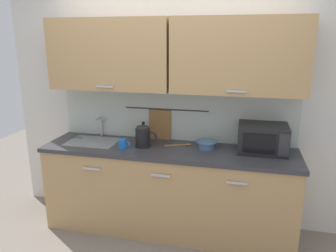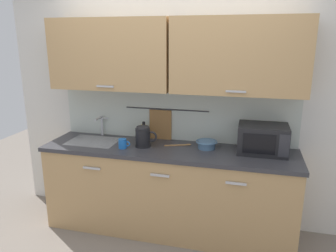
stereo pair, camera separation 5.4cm
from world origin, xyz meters
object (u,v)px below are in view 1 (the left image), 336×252
Objects in this scene: dish_soap_bottle at (143,132)px; wooden_spoon at (181,145)px; mixing_bowl at (207,144)px; microwave at (263,138)px; electric_kettle at (143,137)px; mug_near_sink at (123,144)px.

wooden_spoon is at bearing -12.81° from dish_soap_bottle.
dish_soap_bottle is 0.71m from mixing_bowl.
microwave is 2.03× the size of electric_kettle.
dish_soap_bottle reaches higher than mixing_bowl.
electric_kettle is at bearing -174.09° from microwave.
mug_near_sink is 0.45× the size of wooden_spoon.
mixing_bowl is at bearing -5.12° from wooden_spoon.
dish_soap_bottle is (-1.22, 0.11, -0.05)m from microwave.
mixing_bowl is (0.81, 0.20, -0.00)m from mug_near_sink.
dish_soap_bottle is 0.92× the size of mixing_bowl.
mug_near_sink is at bearing -108.65° from dish_soap_bottle.
dish_soap_bottle is at bearing 170.05° from mixing_bowl.
mug_near_sink is at bearing -157.24° from wooden_spoon.
microwave is 1.23m from dish_soap_bottle.
microwave is 2.15× the size of mixing_bowl.
mug_near_sink is 0.83m from mixing_bowl.
mug_near_sink reaches higher than mixing_bowl.
electric_kettle reaches higher than wooden_spoon.
dish_soap_bottle is 0.35m from mug_near_sink.
wooden_spoon is (0.36, 0.13, -0.10)m from electric_kettle.
mug_near_sink reaches higher than wooden_spoon.
dish_soap_bottle is 1.63× the size of mug_near_sink.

